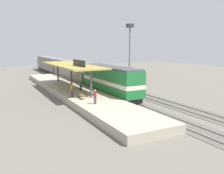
{
  "coord_description": "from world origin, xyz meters",
  "views": [
    {
      "loc": [
        -16.64,
        -36.56,
        7.57
      ],
      "look_at": [
        -1.38,
        -7.78,
        2.0
      ],
      "focal_mm": 38.36,
      "sensor_mm": 36.0,
      "label": 1
    }
  ],
  "objects_px": {
    "platform_bench": "(82,95)",
    "passenger_carriage_front": "(72,71)",
    "person_walking": "(81,84)",
    "person_boarding": "(72,90)",
    "locomotive": "(110,81)",
    "person_waiting": "(95,96)",
    "freight_car": "(103,74)",
    "passenger_carriage_rear": "(49,64)",
    "light_mast": "(130,42)"
  },
  "relations": [
    {
      "from": "passenger_carriage_front",
      "to": "person_walking",
      "type": "bearing_deg",
      "value": -103.96
    },
    {
      "from": "light_mast",
      "to": "person_boarding",
      "type": "height_order",
      "value": "light_mast"
    },
    {
      "from": "person_walking",
      "to": "person_boarding",
      "type": "xyz_separation_m",
      "value": [
        -2.78,
        -4.06,
        0.0
      ]
    },
    {
      "from": "light_mast",
      "to": "person_boarding",
      "type": "relative_size",
      "value": 6.84
    },
    {
      "from": "platform_bench",
      "to": "passenger_carriage_front",
      "type": "height_order",
      "value": "passenger_carriage_front"
    },
    {
      "from": "passenger_carriage_rear",
      "to": "platform_bench",
      "type": "bearing_deg",
      "value": -98.06
    },
    {
      "from": "locomotive",
      "to": "person_waiting",
      "type": "distance_m",
      "value": 9.05
    },
    {
      "from": "person_waiting",
      "to": "passenger_carriage_rear",
      "type": "bearing_deg",
      "value": 82.98
    },
    {
      "from": "locomotive",
      "to": "passenger_carriage_front",
      "type": "relative_size",
      "value": 0.72
    },
    {
      "from": "platform_bench",
      "to": "freight_car",
      "type": "bearing_deg",
      "value": 56.16
    },
    {
      "from": "platform_bench",
      "to": "person_waiting",
      "type": "distance_m",
      "value": 3.51
    },
    {
      "from": "person_boarding",
      "to": "person_waiting",
      "type": "bearing_deg",
      "value": -78.87
    },
    {
      "from": "person_walking",
      "to": "person_boarding",
      "type": "height_order",
      "value": "same"
    },
    {
      "from": "platform_bench",
      "to": "freight_car",
      "type": "distance_m",
      "value": 19.04
    },
    {
      "from": "platform_bench",
      "to": "passenger_carriage_rear",
      "type": "distance_m",
      "value": 42.82
    },
    {
      "from": "locomotive",
      "to": "passenger_carriage_front",
      "type": "height_order",
      "value": "locomotive"
    },
    {
      "from": "locomotive",
      "to": "person_boarding",
      "type": "relative_size",
      "value": 8.44
    },
    {
      "from": "freight_car",
      "to": "person_waiting",
      "type": "relative_size",
      "value": 7.02
    },
    {
      "from": "light_mast",
      "to": "freight_car",
      "type": "bearing_deg",
      "value": 121.2
    },
    {
      "from": "freight_car",
      "to": "person_walking",
      "type": "distance_m",
      "value": 13.07
    },
    {
      "from": "locomotive",
      "to": "freight_car",
      "type": "bearing_deg",
      "value": 69.37
    },
    {
      "from": "passenger_carriage_rear",
      "to": "passenger_carriage_front",
      "type": "bearing_deg",
      "value": -90.0
    },
    {
      "from": "passenger_carriage_front",
      "to": "person_walking",
      "type": "relative_size",
      "value": 11.7
    },
    {
      "from": "passenger_carriage_front",
      "to": "light_mast",
      "type": "xyz_separation_m",
      "value": [
        7.8,
        -11.07,
        6.08
      ]
    },
    {
      "from": "light_mast",
      "to": "platform_bench",
      "type": "bearing_deg",
      "value": -142.67
    },
    {
      "from": "passenger_carriage_front",
      "to": "person_boarding",
      "type": "distance_m",
      "value": 20.87
    },
    {
      "from": "passenger_carriage_rear",
      "to": "person_boarding",
      "type": "xyz_separation_m",
      "value": [
        -6.69,
        -40.56,
        -0.46
      ]
    },
    {
      "from": "platform_bench",
      "to": "person_boarding",
      "type": "distance_m",
      "value": 2.02
    },
    {
      "from": "person_waiting",
      "to": "person_walking",
      "type": "bearing_deg",
      "value": 79.42
    },
    {
      "from": "platform_bench",
      "to": "locomotive",
      "type": "relative_size",
      "value": 0.12
    },
    {
      "from": "person_boarding",
      "to": "locomotive",
      "type": "bearing_deg",
      "value": 14.77
    },
    {
      "from": "locomotive",
      "to": "light_mast",
      "type": "xyz_separation_m",
      "value": [
        7.8,
        6.93,
        5.99
      ]
    },
    {
      "from": "person_waiting",
      "to": "person_boarding",
      "type": "relative_size",
      "value": 1.0
    },
    {
      "from": "person_waiting",
      "to": "passenger_carriage_front",
      "type": "bearing_deg",
      "value": 77.29
    },
    {
      "from": "passenger_carriage_rear",
      "to": "person_waiting",
      "type": "distance_m",
      "value": 46.2
    },
    {
      "from": "passenger_carriage_front",
      "to": "person_waiting",
      "type": "distance_m",
      "value": 25.68
    },
    {
      "from": "light_mast",
      "to": "person_waiting",
      "type": "relative_size",
      "value": 6.84
    },
    {
      "from": "light_mast",
      "to": "passenger_carriage_rear",
      "type": "bearing_deg",
      "value": 103.75
    },
    {
      "from": "person_waiting",
      "to": "person_walking",
      "type": "height_order",
      "value": "same"
    },
    {
      "from": "platform_bench",
      "to": "person_waiting",
      "type": "xyz_separation_m",
      "value": [
        0.35,
        -3.46,
        0.51
      ]
    },
    {
      "from": "platform_bench",
      "to": "passenger_carriage_front",
      "type": "relative_size",
      "value": 0.08
    },
    {
      "from": "platform_bench",
      "to": "freight_car",
      "type": "height_order",
      "value": "freight_car"
    },
    {
      "from": "locomotive",
      "to": "freight_car",
      "type": "distance_m",
      "value": 13.06
    },
    {
      "from": "light_mast",
      "to": "person_boarding",
      "type": "xyz_separation_m",
      "value": [
        -14.49,
        -8.7,
        -6.54
      ]
    },
    {
      "from": "light_mast",
      "to": "person_boarding",
      "type": "distance_m",
      "value": 18.12
    },
    {
      "from": "platform_bench",
      "to": "person_boarding",
      "type": "xyz_separation_m",
      "value": [
        -0.69,
        1.83,
        0.51
      ]
    },
    {
      "from": "passenger_carriage_front",
      "to": "light_mast",
      "type": "relative_size",
      "value": 1.71
    },
    {
      "from": "locomotive",
      "to": "person_waiting",
      "type": "bearing_deg",
      "value": -128.72
    },
    {
      "from": "person_waiting",
      "to": "freight_car",
      "type": "bearing_deg",
      "value": 61.98
    },
    {
      "from": "light_mast",
      "to": "person_walking",
      "type": "bearing_deg",
      "value": -158.38
    }
  ]
}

